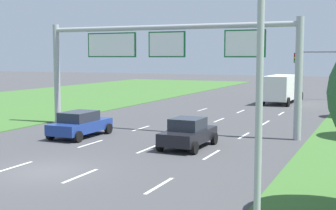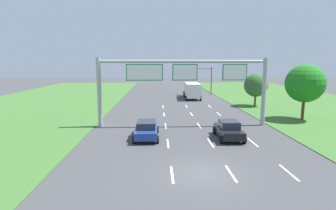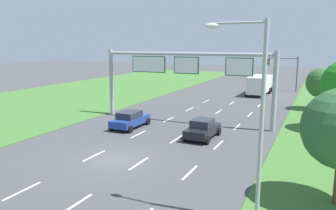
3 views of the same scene
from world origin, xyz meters
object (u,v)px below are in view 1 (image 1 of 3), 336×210
object	(u,v)px
box_truck	(283,87)
traffic_light_mast	(319,64)
car_near_red	(80,124)
car_lead_silver	(188,133)
street_lamp	(245,44)
sign_gantry	(164,54)

from	to	relation	value
box_truck	traffic_light_mast	xyz separation A→B (m)	(2.82, 5.60, 2.27)
car_near_red	traffic_light_mast	size ratio (longest dim) A/B	0.77
car_lead_silver	street_lamp	size ratio (longest dim) A/B	0.47
car_lead_silver	box_truck	xyz separation A→B (m)	(0.18, 25.92, 0.81)
sign_gantry	traffic_light_mast	distance (m)	27.64
box_truck	traffic_light_mast	size ratio (longest dim) A/B	1.50
box_truck	sign_gantry	xyz separation A→B (m)	(-3.74, -21.23, 3.35)
car_near_red	street_lamp	size ratio (longest dim) A/B	0.51
traffic_light_mast	street_lamp	world-z (taller)	street_lamp
traffic_light_mast	sign_gantry	bearing A→B (deg)	-103.74
sign_gantry	traffic_light_mast	world-z (taller)	sign_gantry
traffic_light_mast	street_lamp	bearing A→B (deg)	-86.11
box_truck	sign_gantry	distance (m)	21.81
box_truck	street_lamp	xyz separation A→B (m)	(5.71, -36.95, 3.48)
box_truck	street_lamp	bearing A→B (deg)	-79.14
car_near_red	car_lead_silver	world-z (taller)	car_lead_silver
street_lamp	car_near_red	bearing A→B (deg)	138.49
car_lead_silver	traffic_light_mast	size ratio (longest dim) A/B	0.72
car_near_red	box_truck	bearing A→B (deg)	73.95
sign_gantry	traffic_light_mast	size ratio (longest dim) A/B	3.08
car_near_red	sign_gantry	size ratio (longest dim) A/B	0.25
car_lead_silver	traffic_light_mast	xyz separation A→B (m)	(3.00, 31.52, 3.09)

